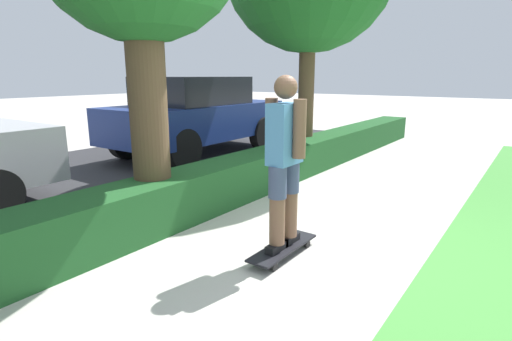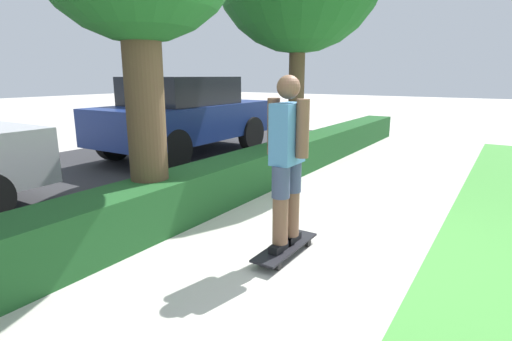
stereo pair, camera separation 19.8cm
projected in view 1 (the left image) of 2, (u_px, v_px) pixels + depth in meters
name	position (u px, v px, depth m)	size (l,w,h in m)	color
ground_plane	(314.00, 244.00, 3.97)	(60.00, 60.00, 0.00)	#BCB7AD
street_asphalt	(79.00, 180.00, 6.36)	(15.31, 5.00, 0.01)	#2D2D30
hedge_row	(197.00, 191.00, 4.82)	(15.31, 0.60, 0.54)	#1E5123
skateboard	(283.00, 248.00, 3.70)	(0.86, 0.24, 0.09)	black
skater_person	(285.00, 160.00, 3.50)	(0.48, 0.40, 1.55)	black
parked_car_middle	(196.00, 114.00, 8.31)	(3.97, 1.86, 1.61)	navy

